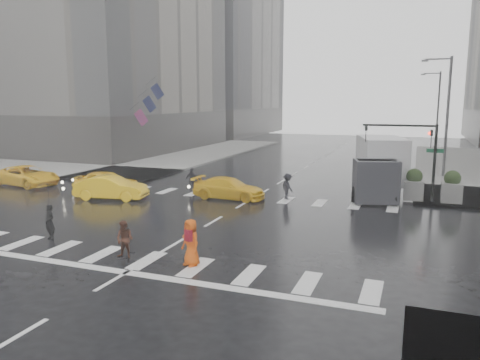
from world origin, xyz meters
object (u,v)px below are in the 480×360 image
at_px(pedestrian_brown, 125,239).
at_px(taxi_mid, 111,188).
at_px(pedestrian_orange, 191,242).
at_px(traffic_signal_pole, 416,147).
at_px(box_truck, 380,165).
at_px(taxi_front, 107,181).

distance_m(pedestrian_brown, taxi_mid, 11.00).
relative_size(pedestrian_brown, pedestrian_orange, 0.84).
distance_m(traffic_signal_pole, box_truck, 2.84).
bearing_deg(pedestrian_orange, taxi_front, 164.16).
distance_m(pedestrian_orange, taxi_front, 15.18).
xyz_separation_m(taxi_mid, box_truck, (14.73, 6.86, 1.18)).
bearing_deg(taxi_front, traffic_signal_pole, -93.63).
xyz_separation_m(pedestrian_orange, taxi_mid, (-9.53, 8.45, -0.15)).
distance_m(traffic_signal_pole, taxi_front, 18.97).
bearing_deg(taxi_front, pedestrian_orange, -147.23).
distance_m(pedestrian_brown, pedestrian_orange, 2.67).
bearing_deg(pedestrian_orange, box_truck, 97.90).
bearing_deg(pedestrian_brown, taxi_front, 126.06).
relative_size(taxi_mid, box_truck, 0.64).
bearing_deg(traffic_signal_pole, box_truck, 145.10).
distance_m(taxi_front, box_truck, 17.20).
xyz_separation_m(pedestrian_brown, taxi_mid, (-6.87, 8.60, -0.01)).
distance_m(pedestrian_brown, box_truck, 17.39).
xyz_separation_m(taxi_front, taxi_mid, (1.66, -1.81, 0.02)).
xyz_separation_m(traffic_signal_pole, box_truck, (-2.06, 1.43, -1.33)).
xyz_separation_m(traffic_signal_pole, taxi_front, (-18.45, -3.62, -2.53)).
bearing_deg(box_truck, taxi_mid, -169.74).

